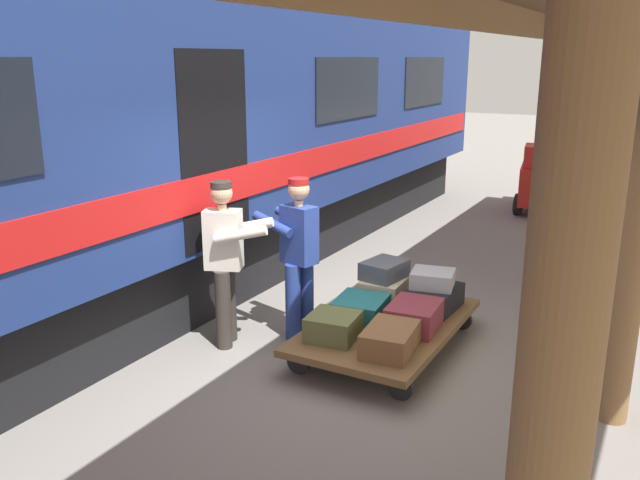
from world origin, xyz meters
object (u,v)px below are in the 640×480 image
(suitcase_slate_roller, at_px, (384,270))
(suitcase_cream_canvas, at_px, (384,289))
(train_car, at_px, (108,132))
(porter_by_door, at_px, (226,258))
(baggage_tug, at_px, (550,179))
(suitcase_burgundy_valise, at_px, (414,316))
(suitcase_teal_softside, at_px, (361,308))
(luggage_cart, at_px, (386,326))
(porter_in_overalls, at_px, (298,252))
(suitcase_gray_aluminum, at_px, (433,279))
(suitcase_olive_duffel, at_px, (333,327))
(suitcase_brown_leather, at_px, (390,339))
(suitcase_black_hardshell, at_px, (435,298))

(suitcase_slate_roller, bearing_deg, suitcase_cream_canvas, 120.62)
(train_car, xyz_separation_m, porter_by_door, (-1.82, 0.32, -1.14))
(suitcase_slate_roller, distance_m, porter_by_door, 1.76)
(train_car, bearing_deg, baggage_tug, -115.25)
(suitcase_burgundy_valise, distance_m, suitcase_teal_softside, 0.58)
(luggage_cart, xyz_separation_m, suitcase_teal_softside, (0.29, 0.00, 0.14))
(suitcase_teal_softside, bearing_deg, porter_in_overalls, 9.88)
(train_car, bearing_deg, suitcase_teal_softside, -173.78)
(suitcase_teal_softside, xyz_separation_m, suitcase_gray_aluminum, (-0.55, -0.61, 0.22))
(luggage_cart, xyz_separation_m, porter_in_overalls, (0.96, 0.12, 0.67))
(suitcase_burgundy_valise, relative_size, suitcase_cream_canvas, 1.11)
(porter_in_overalls, bearing_deg, baggage_tug, -99.45)
(luggage_cart, xyz_separation_m, suitcase_cream_canvas, (0.29, -0.60, 0.16))
(suitcase_olive_duffel, height_order, porter_by_door, porter_by_door)
(train_car, relative_size, suitcase_gray_aluminum, 40.33)
(suitcase_brown_leather, relative_size, suitcase_gray_aluminum, 1.40)
(suitcase_teal_softside, bearing_deg, suitcase_black_hardshell, -133.91)
(suitcase_teal_softside, xyz_separation_m, porter_by_door, (1.20, 0.64, 0.53))
(porter_in_overalls, height_order, baggage_tug, porter_in_overalls)
(suitcase_gray_aluminum, bearing_deg, baggage_tug, -90.06)
(luggage_cart, bearing_deg, suitcase_black_hardshell, -115.71)
(suitcase_teal_softside, xyz_separation_m, suitcase_slate_roller, (0.02, -0.63, 0.23))
(train_car, height_order, suitcase_olive_duffel, train_car)
(suitcase_olive_duffel, distance_m, suitcase_gray_aluminum, 1.34)
(suitcase_olive_duffel, relative_size, baggage_tug, 0.24)
(luggage_cart, relative_size, suitcase_brown_leather, 3.61)
(luggage_cart, xyz_separation_m, suitcase_olive_duffel, (0.29, 0.60, 0.16))
(train_car, height_order, suitcase_gray_aluminum, train_car)
(suitcase_cream_canvas, bearing_deg, suitcase_olive_duffel, 90.00)
(suitcase_burgundy_valise, height_order, suitcase_brown_leather, suitcase_burgundy_valise)
(suitcase_brown_leather, relative_size, suitcase_slate_roller, 1.26)
(suitcase_olive_duffel, relative_size, suitcase_teal_softside, 0.83)
(luggage_cart, relative_size, suitcase_black_hardshell, 3.58)
(suitcase_slate_roller, xyz_separation_m, baggage_tug, (-0.57, -6.61, 0.00))
(train_car, distance_m, suitcase_teal_softside, 3.46)
(suitcase_burgundy_valise, bearing_deg, suitcase_slate_roller, -46.60)
(suitcase_burgundy_valise, relative_size, porter_by_door, 0.34)
(luggage_cart, distance_m, suitcase_black_hardshell, 0.69)
(suitcase_cream_canvas, height_order, porter_in_overalls, porter_in_overalls)
(train_car, bearing_deg, suitcase_brown_leather, 175.65)
(suitcase_olive_duffel, height_order, suitcase_cream_canvas, suitcase_olive_duffel)
(suitcase_black_hardshell, bearing_deg, luggage_cart, 64.29)
(porter_in_overalls, relative_size, porter_by_door, 1.00)
(suitcase_brown_leather, bearing_deg, suitcase_teal_softside, -46.09)
(suitcase_slate_roller, distance_m, suitcase_gray_aluminum, 0.56)
(suitcase_black_hardshell, distance_m, suitcase_burgundy_valise, 0.60)
(porter_by_door, bearing_deg, suitcase_burgundy_valise, -160.09)
(suitcase_brown_leather, bearing_deg, suitcase_black_hardshell, -90.00)
(porter_in_overalls, bearing_deg, suitcase_teal_softside, -170.12)
(luggage_cart, distance_m, suitcase_gray_aluminum, 0.75)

